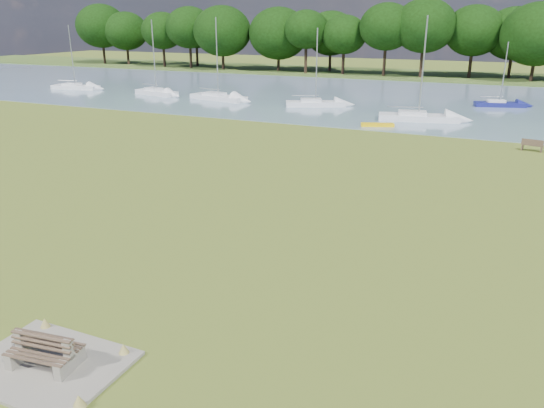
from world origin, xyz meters
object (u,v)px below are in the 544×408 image
at_px(sailboat_6, 218,96).
at_px(sailboat_4, 418,115).
at_px(riverbank_bench, 532,145).
at_px(bench_pair, 45,351).
at_px(kayak, 377,125).
at_px(sailboat_1, 315,102).
at_px(sailboat_7, 156,91).
at_px(sailboat_0, 499,103).
at_px(sailboat_3, 75,86).

bearing_deg(sailboat_6, sailboat_4, 1.54).
bearing_deg(riverbank_bench, sailboat_4, 147.71).
xyz_separation_m(bench_pair, kayak, (0.21, 38.00, -0.32)).
relative_size(bench_pair, sailboat_4, 0.21).
relative_size(sailboat_1, sailboat_7, 0.91).
bearing_deg(bench_pair, sailboat_0, 72.87).
relative_size(kayak, sailboat_4, 0.31).
relative_size(bench_pair, kayak, 0.69).
height_order(bench_pair, sailboat_4, sailboat_4).
bearing_deg(sailboat_4, kayak, -134.89).
bearing_deg(sailboat_4, sailboat_3, 160.93).
relative_size(sailboat_4, sailboat_6, 1.01).
distance_m(kayak, sailboat_7, 31.92).
height_order(sailboat_6, sailboat_7, sailboat_6).
distance_m(kayak, sailboat_6, 22.95).
distance_m(bench_pair, riverbank_bench, 35.71).
bearing_deg(sailboat_4, sailboat_1, 147.27).
relative_size(riverbank_bench, sailboat_3, 0.18).
relative_size(kayak, sailboat_3, 0.35).
height_order(riverbank_bench, sailboat_3, sailboat_3).
height_order(kayak, sailboat_1, sailboat_1).
height_order(riverbank_bench, sailboat_6, sailboat_6).
bearing_deg(bench_pair, sailboat_4, 78.92).
bearing_deg(sailboat_0, sailboat_7, 174.58).
bearing_deg(sailboat_6, sailboat_1, 11.85).
bearing_deg(sailboat_1, sailboat_7, 154.21).
bearing_deg(sailboat_7, kayak, -2.64).
xyz_separation_m(sailboat_4, sailboat_6, (-24.01, 4.30, -0.03)).
bearing_deg(sailboat_0, sailboat_4, -134.54).
bearing_deg(riverbank_bench, sailboat_6, 169.07).
distance_m(kayak, sailboat_0, 19.21).
distance_m(sailboat_1, sailboat_3, 35.25).
bearing_deg(sailboat_7, sailboat_0, 24.77).
relative_size(kayak, sailboat_1, 0.35).
bearing_deg(kayak, riverbank_bench, -40.37).
bearing_deg(kayak, sailboat_6, 137.75).
xyz_separation_m(kayak, sailboat_4, (2.77, 4.37, 0.38)).
xyz_separation_m(kayak, sailboat_6, (-21.25, 8.67, 0.35)).
relative_size(sailboat_3, sailboat_7, 0.93).
height_order(bench_pair, sailboat_3, sailboat_3).
distance_m(sailboat_1, sailboat_4, 12.57).
height_order(sailboat_1, sailboat_3, sailboat_3).
bearing_deg(sailboat_7, bench_pair, -43.03).
xyz_separation_m(bench_pair, sailboat_3, (-44.06, 47.74, -0.00)).
bearing_deg(sailboat_7, sailboat_3, -167.50).
bearing_deg(bench_pair, sailboat_1, 93.64).
height_order(kayak, sailboat_0, sailboat_0).
bearing_deg(sailboat_3, kayak, -20.37).
bearing_deg(sailboat_0, sailboat_1, -172.57).
height_order(sailboat_1, sailboat_7, sailboat_7).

